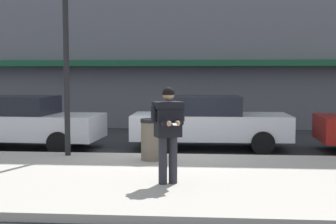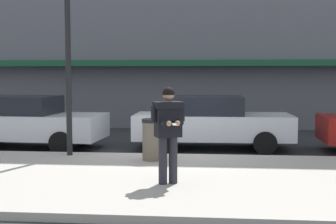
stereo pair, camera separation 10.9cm
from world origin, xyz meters
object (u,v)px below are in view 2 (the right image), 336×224
at_px(man_texting_on_phone, 168,124).
at_px(trash_bin, 153,139).
at_px(parked_sedan_mid, 211,122).
at_px(parked_sedan_near, 25,122).
at_px(street_lamp_post, 68,35).

height_order(man_texting_on_phone, trash_bin, man_texting_on_phone).
bearing_deg(parked_sedan_mid, trash_bin, -117.65).
distance_m(parked_sedan_near, street_lamp_post, 3.46).
distance_m(man_texting_on_phone, street_lamp_post, 4.39).
distance_m(parked_sedan_near, trash_bin, 4.60).
relative_size(parked_sedan_mid, trash_bin, 4.62).
height_order(street_lamp_post, trash_bin, street_lamp_post).
xyz_separation_m(parked_sedan_near, parked_sedan_mid, (5.41, 0.41, 0.00)).
bearing_deg(man_texting_on_phone, street_lamp_post, 134.08).
bearing_deg(trash_bin, parked_sedan_near, 151.50).
bearing_deg(parked_sedan_near, man_texting_on_phone, -44.77).
relative_size(parked_sedan_near, trash_bin, 4.70).
height_order(parked_sedan_near, parked_sedan_mid, same).
relative_size(parked_sedan_mid, street_lamp_post, 0.93).
bearing_deg(street_lamp_post, man_texting_on_phone, -45.92).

